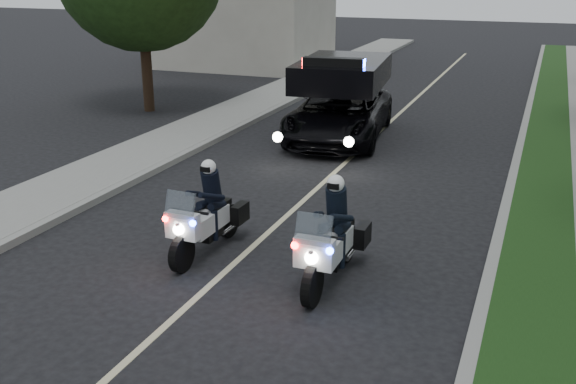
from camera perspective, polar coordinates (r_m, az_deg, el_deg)
name	(u,v)px	position (r m, az deg, el deg)	size (l,w,h in m)	color
curb_right	(509,192)	(15.35, 18.61, 0.04)	(0.20, 60.00, 0.15)	gray
grass_verge	(543,195)	(15.34, 21.20, -0.27)	(1.20, 60.00, 0.16)	#193814
curb_left	(185,155)	(17.63, -8.92, 3.22)	(0.20, 60.00, 0.15)	gray
sidewalk_left	(149,150)	(18.20, -11.92, 3.54)	(2.00, 60.00, 0.16)	gray
lane_marking	(333,174)	(16.03, 3.88, 1.54)	(0.12, 50.00, 0.01)	#BFB78C
police_moto_left	(208,252)	(11.79, -6.94, -5.18)	(0.69, 1.97, 1.67)	silver
police_moto_right	(331,281)	(10.71, 3.70, -7.69)	(0.72, 2.06, 1.75)	silver
police_suv	(339,139)	(19.43, 4.42, 4.63)	(2.53, 5.46, 2.65)	black
bicycle	(331,111)	(23.16, 3.72, 7.00)	(0.56, 1.62, 0.85)	black
cyclist	(331,111)	(23.16, 3.72, 7.00)	(0.64, 0.43, 1.77)	black
tree_left_near	(150,111)	(23.71, -11.89, 6.91)	(5.66, 5.66, 9.44)	#204015
tree_left_far	(260,60)	(35.96, -2.46, 11.31)	(6.04, 6.04, 10.07)	black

